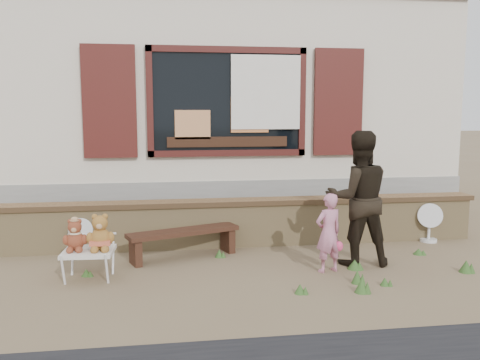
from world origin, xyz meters
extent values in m
plane|color=brown|center=(0.00, 0.00, 0.00)|extent=(80.00, 80.00, 0.00)
cube|color=#C2B49D|center=(0.00, 4.50, 2.40)|extent=(8.00, 5.00, 3.20)
cube|color=gray|center=(0.00, 4.50, 0.40)|extent=(8.04, 5.04, 0.80)
cube|color=black|center=(0.00, 1.97, 2.05)|extent=(2.30, 0.04, 1.50)
cube|color=#3E1512|center=(0.00, 1.95, 2.85)|extent=(2.50, 0.08, 0.10)
cube|color=#3E1512|center=(0.00, 1.95, 1.25)|extent=(2.50, 0.08, 0.10)
cube|color=#3E1512|center=(-1.20, 1.95, 2.05)|extent=(0.10, 0.08, 1.70)
cube|color=#3E1512|center=(1.20, 1.95, 2.05)|extent=(0.10, 0.08, 1.70)
cube|color=#401911|center=(-1.80, 1.94, 2.05)|extent=(0.80, 0.07, 1.70)
cube|color=#401911|center=(1.80, 1.94, 2.05)|extent=(0.80, 0.07, 1.70)
cube|color=silver|center=(0.60, 1.90, 2.20)|extent=(1.10, 0.02, 1.15)
cube|color=black|center=(0.00, 1.94, 1.43)|extent=(1.90, 0.06, 0.16)
cube|color=tan|center=(-0.55, 1.94, 1.70)|extent=(0.55, 0.06, 0.45)
cube|color=#E08447|center=(0.35, 1.94, 1.85)|extent=(0.60, 0.06, 0.55)
cube|color=tan|center=(0.00, 1.00, 0.30)|extent=(7.00, 0.30, 0.60)
cube|color=brown|center=(0.00, 1.00, 0.63)|extent=(7.10, 0.36, 0.07)
cube|color=black|center=(-0.76, 0.48, 0.35)|extent=(1.49, 0.80, 0.06)
cube|color=black|center=(-1.37, 0.26, 0.16)|extent=(0.18, 0.29, 0.31)
cube|color=black|center=(-0.16, 0.70, 0.16)|extent=(0.18, 0.29, 0.31)
cube|color=beige|center=(-1.86, -0.21, 0.32)|extent=(0.58, 0.52, 0.04)
cylinder|color=silver|center=(-2.11, -0.41, 0.15)|extent=(0.03, 0.03, 0.30)
cylinder|color=silver|center=(-1.64, -0.44, 0.15)|extent=(0.03, 0.03, 0.30)
cylinder|color=silver|center=(-2.09, 0.01, 0.15)|extent=(0.03, 0.03, 0.30)
cylinder|color=silver|center=(-1.62, -0.01, 0.15)|extent=(0.03, 0.03, 0.30)
imported|color=#CF7B99|center=(0.92, -0.35, 0.48)|extent=(0.40, 0.32, 0.95)
imported|color=black|center=(1.38, -0.10, 0.84)|extent=(0.86, 0.69, 1.68)
cylinder|color=silver|center=(-2.12, 0.80, 0.02)|extent=(0.22, 0.22, 0.04)
cylinder|color=silver|center=(-2.12, 0.80, 0.16)|extent=(0.04, 0.04, 0.27)
cylinder|color=silver|center=(-2.12, 0.80, 0.35)|extent=(0.33, 0.20, 0.32)
cylinder|color=silver|center=(2.84, 0.80, 0.02)|extent=(0.24, 0.24, 0.04)
cylinder|color=silver|center=(2.84, 0.80, 0.18)|extent=(0.04, 0.04, 0.31)
cylinder|color=silver|center=(2.84, 0.80, 0.40)|extent=(0.37, 0.23, 0.36)
cone|color=#335622|center=(-0.30, 0.44, 0.05)|extent=(0.12, 0.12, 0.10)
cone|color=#335622|center=(1.12, -0.80, 0.08)|extent=(0.13, 0.13, 0.15)
cone|color=#335622|center=(2.55, -0.62, 0.08)|extent=(0.16, 0.16, 0.15)
cone|color=#335622|center=(1.39, -0.91, 0.05)|extent=(0.10, 0.10, 0.09)
cone|color=#335622|center=(-1.92, -0.10, 0.04)|extent=(0.12, 0.12, 0.09)
cone|color=#335622|center=(0.40, -1.02, 0.05)|extent=(0.12, 0.12, 0.11)
cone|color=#335622|center=(1.06, -1.09, 0.08)|extent=(0.15, 0.15, 0.16)
cone|color=#335622|center=(1.28, -0.31, 0.06)|extent=(0.18, 0.18, 0.12)
cone|color=#335622|center=(2.36, 0.18, 0.04)|extent=(0.15, 0.15, 0.08)
camera|label=1|loc=(-0.97, -6.02, 1.91)|focal=38.00mm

